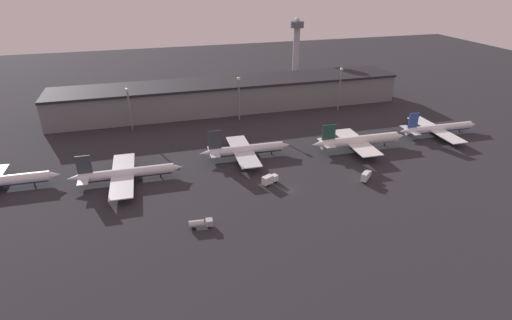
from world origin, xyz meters
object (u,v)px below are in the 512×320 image
object	(u,v)px
airplane_1	(126,174)
service_vehicle_0	(366,176)
service_vehicle_1	(269,179)
airplane_2	(245,150)
control_tower	(296,44)
airplane_4	(438,129)
service_vehicle_2	(201,223)
airplane_3	(359,141)

from	to	relation	value
airplane_1	service_vehicle_0	size ratio (longest dim) A/B	6.78
airplane_1	service_vehicle_1	world-z (taller)	airplane_1
airplane_2	control_tower	bearing A→B (deg)	61.07
airplane_2	service_vehicle_1	world-z (taller)	airplane_2
service_vehicle_1	airplane_1	bearing A→B (deg)	135.15
service_vehicle_0	service_vehicle_1	world-z (taller)	service_vehicle_0
airplane_2	airplane_4	bearing A→B (deg)	0.72
service_vehicle_2	control_tower	xyz separation A→B (m)	(92.45, 159.96, 23.21)
airplane_2	service_vehicle_1	bearing A→B (deg)	-82.46
airplane_4	airplane_3	bearing A→B (deg)	-172.88
airplane_3	control_tower	distance (m)	122.76
service_vehicle_0	control_tower	world-z (taller)	control_tower
airplane_1	control_tower	world-z (taller)	control_tower
service_vehicle_2	control_tower	size ratio (longest dim) A/B	0.18
service_vehicle_1	control_tower	size ratio (longest dim) A/B	0.16
airplane_3	service_vehicle_1	xyz separation A→B (m)	(-47.75, -19.59, -1.83)
airplane_3	service_vehicle_1	bearing A→B (deg)	-156.56
airplane_4	service_vehicle_2	xyz separation A→B (m)	(-121.74, -44.76, -1.49)
airplane_2	control_tower	xyz separation A→B (m)	(66.30, 114.51, 21.41)
airplane_2	airplane_3	xyz separation A→B (m)	(50.56, -5.41, 0.40)
airplane_2	airplane_4	xyz separation A→B (m)	(95.58, -0.69, -0.30)
airplane_1	airplane_3	xyz separation A→B (m)	(99.15, 2.73, 0.53)
airplane_1	control_tower	size ratio (longest dim) A/B	0.98
airplane_2	airplane_4	size ratio (longest dim) A/B	0.93
service_vehicle_2	control_tower	world-z (taller)	control_tower
airplane_1	service_vehicle_2	xyz separation A→B (m)	(22.43, -37.32, -1.66)
airplane_4	service_vehicle_1	bearing A→B (deg)	-164.18
airplane_2	service_vehicle_0	xyz separation A→B (m)	(38.85, -32.43, -1.40)
airplane_1	service_vehicle_2	bearing A→B (deg)	-57.85
airplane_3	airplane_1	bearing A→B (deg)	-177.29
airplane_3	service_vehicle_0	xyz separation A→B (m)	(-11.71, -27.01, -1.80)
airplane_2	service_vehicle_1	distance (m)	25.20
airplane_3	control_tower	xyz separation A→B (m)	(15.74, 119.92, 21.01)
airplane_3	service_vehicle_2	bearing A→B (deg)	-151.30
airplane_2	airplane_3	size ratio (longest dim) A/B	0.88
airplane_1	airplane_3	size ratio (longest dim) A/B	0.93
airplane_1	airplane_4	xyz separation A→B (m)	(144.17, 7.44, -0.17)
airplane_3	service_vehicle_1	world-z (taller)	airplane_3
service_vehicle_0	service_vehicle_2	world-z (taller)	service_vehicle_0
service_vehicle_0	airplane_1	bearing A→B (deg)	123.01
airplane_2	service_vehicle_2	distance (m)	52.48
airplane_1	service_vehicle_1	size ratio (longest dim) A/B	5.99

